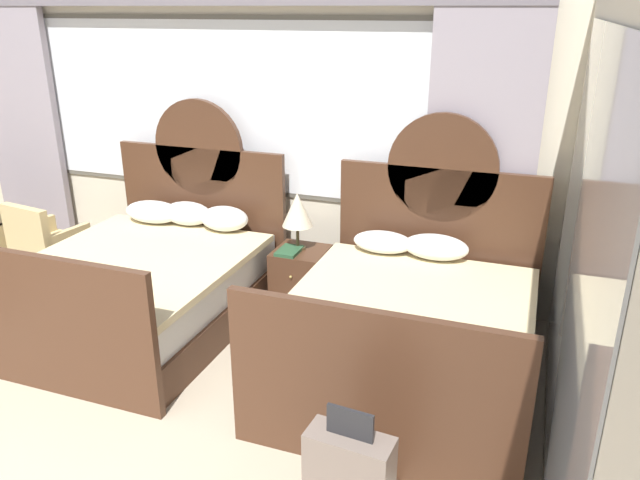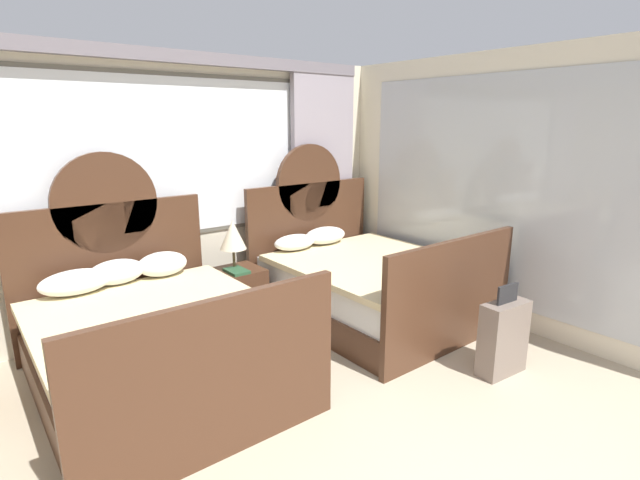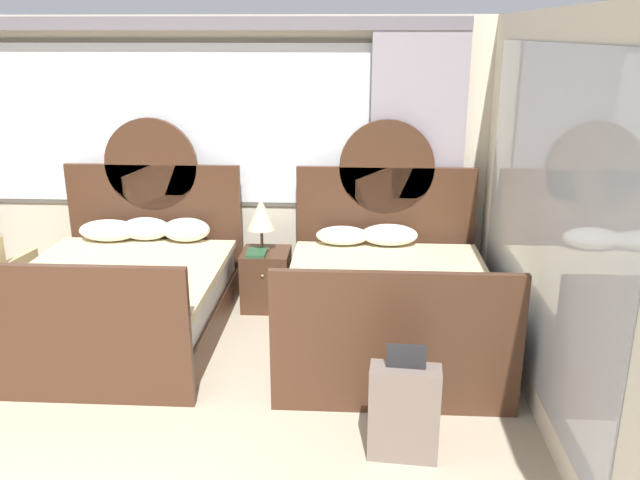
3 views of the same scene
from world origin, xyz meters
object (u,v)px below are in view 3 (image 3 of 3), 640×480
at_px(table_lamp_on_nightstand, 261,215).
at_px(book_on_nightstand, 257,253).
at_px(bed_near_mirror, 387,301).
at_px(bed_near_window, 125,294).
at_px(nightstand_between_beds, 266,279).
at_px(suitcase_on_floor, 404,412).

height_order(table_lamp_on_nightstand, book_on_nightstand, table_lamp_on_nightstand).
height_order(bed_near_mirror, table_lamp_on_nightstand, bed_near_mirror).
xyz_separation_m(bed_near_window, book_on_nightstand, (1.06, 0.60, 0.20)).
bearing_deg(table_lamp_on_nightstand, book_on_nightstand, -107.51).
height_order(bed_near_mirror, nightstand_between_beds, bed_near_mirror).
relative_size(bed_near_window, nightstand_between_beds, 3.79).
bearing_deg(book_on_nightstand, table_lamp_on_nightstand, 72.49).
bearing_deg(bed_near_window, table_lamp_on_nightstand, 32.88).
relative_size(bed_near_window, table_lamp_on_nightstand, 4.20).
distance_m(bed_near_window, suitcase_on_floor, 2.80).
bearing_deg(table_lamp_on_nightstand, suitcase_on_floor, -62.48).
xyz_separation_m(bed_near_window, suitcase_on_floor, (2.30, -1.60, -0.07)).
bearing_deg(book_on_nightstand, nightstand_between_beds, 51.54).
height_order(nightstand_between_beds, book_on_nightstand, book_on_nightstand).
height_order(nightstand_between_beds, suitcase_on_floor, suitcase_on_floor).
xyz_separation_m(bed_near_window, table_lamp_on_nightstand, (1.10, 0.71, 0.54)).
distance_m(table_lamp_on_nightstand, book_on_nightstand, 0.36).
bearing_deg(table_lamp_on_nightstand, bed_near_mirror, -31.80).
xyz_separation_m(bed_near_mirror, nightstand_between_beds, (-1.13, 0.70, -0.09)).
bearing_deg(suitcase_on_floor, bed_near_window, 145.22).
distance_m(bed_near_window, book_on_nightstand, 1.23).
bearing_deg(suitcase_on_floor, table_lamp_on_nightstand, 117.52).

